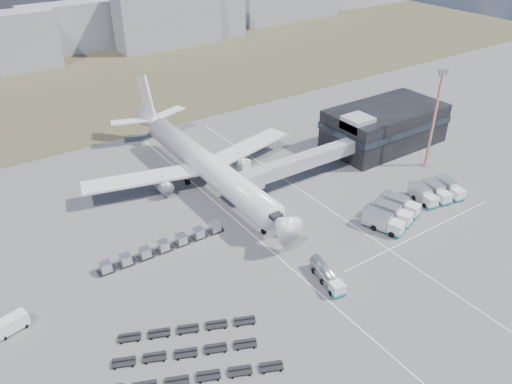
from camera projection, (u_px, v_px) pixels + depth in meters
ground at (293, 258)px, 88.81m from camera, size 420.00×420.00×0.00m
grass_strip at (90, 87)px, 166.59m from camera, size 420.00×90.00×0.01m
lane_markings at (323, 232)px, 95.65m from camera, size 47.12×110.00×0.01m
terminal at (384, 126)px, 126.14m from camera, size 30.40×16.40×11.00m
jet_bridge at (293, 165)px, 108.33m from camera, size 30.30×3.80×7.05m
airliner at (202, 162)px, 108.97m from camera, size 51.59×64.53×17.62m
skyline at (64, 32)px, 190.88m from camera, size 309.99×26.29×24.97m
fuel_tanker at (327, 275)px, 82.63m from camera, size 3.97×8.99×2.82m
pushback_tug at (290, 231)px, 94.58m from camera, size 3.95×3.14×1.54m
utility_van at (12, 324)px, 73.55m from camera, size 4.96×3.09×2.43m
catering_truck at (237, 164)px, 116.17m from camera, size 4.20×7.02×3.01m
service_trucks_near at (392, 213)px, 98.09m from camera, size 12.49×10.86×3.20m
service_trucks_far at (436, 191)px, 105.51m from camera, size 10.84×8.98×2.93m
uld_row at (163, 246)px, 89.94m from camera, size 24.37×2.08×1.89m
baggage_dollies at (187, 367)px, 67.89m from camera, size 27.59×23.27×0.77m
floodlight_mast at (434, 120)px, 112.93m from camera, size 2.23×1.80×23.32m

